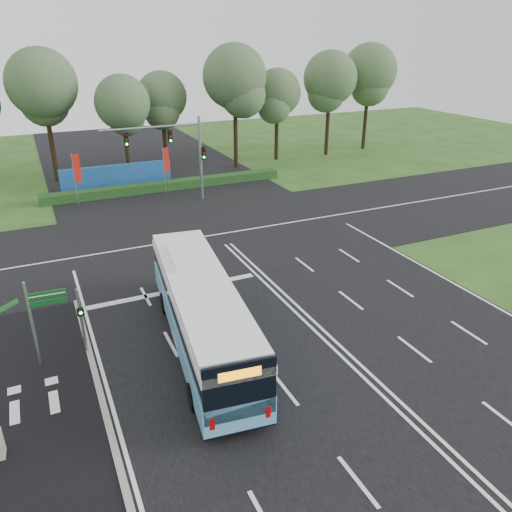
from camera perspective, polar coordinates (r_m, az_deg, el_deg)
The scene contains 14 objects.
ground at distance 25.71m, azimuth 4.67°, elevation -6.64°, with size 120.00×120.00×0.00m, color #264A18.
road_main at distance 25.70m, azimuth 4.67°, elevation -6.60°, with size 20.00×120.00×0.04m, color black.
road_cross at distance 35.56m, azimuth -4.72°, elevation 2.40°, with size 120.00×14.00×0.05m, color black.
bike_path at distance 20.82m, azimuth -23.83°, elevation -17.24°, with size 5.00×18.00×0.06m, color black.
kerb_strip at distance 20.78m, azimuth -17.04°, elevation -16.03°, with size 0.25×18.00×0.12m, color gray.
city_bus at distance 22.40m, azimuth -6.26°, elevation -6.32°, with size 4.11×12.79×3.61m.
pedestrian_signal at distance 23.10m, azimuth -19.31°, elevation -6.86°, with size 0.30×0.41×3.20m.
street_sign at distance 22.58m, azimuth -23.54°, elevation -6.01°, with size 1.57×0.19×4.03m.
banner_flag_left at distance 43.60m, azimuth -19.84°, elevation 9.05°, with size 0.61×0.27×4.39m.
banner_flag_mid at distance 45.25m, azimuth -10.28°, elevation 10.42°, with size 0.58×0.27×4.17m.
traffic_light_gantry at distance 42.10m, azimuth -8.77°, elevation 12.21°, with size 8.41×0.28×7.00m.
hedge at distance 46.81m, azimuth -10.10°, elevation 7.92°, with size 22.00×1.20×0.80m, color #163A15.
blue_hoarding at distance 48.22m, azimuth -15.59°, elevation 8.75°, with size 10.00×0.30×2.20m, color #1B4F93.
eucalyptus_row at distance 52.98m, azimuth -8.74°, elevation 18.72°, with size 54.96×8.85×12.43m.
Camera 1 is at (-11.08, -19.18, 13.07)m, focal length 35.00 mm.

